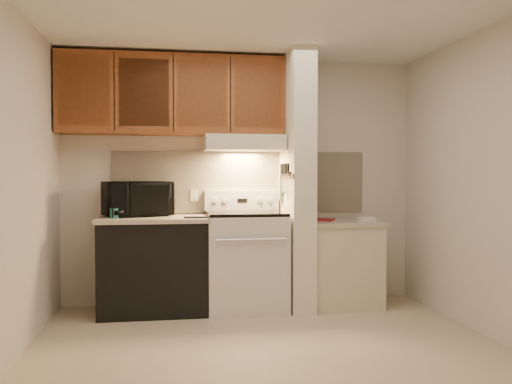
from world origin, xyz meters
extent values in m
plane|color=beige|center=(0.00, 0.00, 0.00)|extent=(3.60, 3.60, 0.00)
plane|color=white|center=(0.00, 0.00, 2.50)|extent=(3.60, 3.60, 0.00)
cube|color=beige|center=(0.00, 1.50, 1.25)|extent=(3.60, 2.50, 0.02)
cube|color=beige|center=(-1.80, 0.00, 1.25)|extent=(0.02, 3.00, 2.50)
cube|color=beige|center=(1.80, 0.00, 1.25)|extent=(0.02, 3.00, 2.50)
cube|color=#F6E4C5|center=(0.00, 1.49, 1.24)|extent=(2.60, 0.02, 0.63)
cube|color=silver|center=(0.00, 1.16, 0.46)|extent=(0.76, 0.65, 0.92)
cube|color=black|center=(0.00, 0.84, 0.50)|extent=(0.50, 0.01, 0.30)
cylinder|color=silver|center=(0.00, 0.80, 0.72)|extent=(0.65, 0.02, 0.02)
cube|color=black|center=(0.00, 1.16, 0.94)|extent=(0.74, 0.64, 0.03)
cube|color=silver|center=(0.00, 1.44, 1.05)|extent=(0.76, 0.08, 0.20)
cube|color=black|center=(0.00, 1.40, 1.05)|extent=(0.10, 0.01, 0.04)
cylinder|color=silver|center=(-0.28, 1.40, 1.05)|extent=(0.05, 0.02, 0.05)
cylinder|color=silver|center=(-0.18, 1.40, 1.05)|extent=(0.05, 0.02, 0.05)
cylinder|color=silver|center=(0.18, 1.40, 1.05)|extent=(0.05, 0.02, 0.05)
cylinder|color=silver|center=(0.28, 1.40, 1.05)|extent=(0.05, 0.02, 0.05)
cube|color=black|center=(-0.88, 1.17, 0.43)|extent=(1.00, 0.63, 0.87)
cube|color=beige|center=(-0.88, 1.17, 0.89)|extent=(1.04, 0.67, 0.04)
cube|color=black|center=(-0.48, 0.97, 0.92)|extent=(0.24, 0.09, 0.02)
cylinder|color=#1E655E|center=(-1.23, 1.06, 0.96)|extent=(0.09, 0.09, 0.09)
cube|color=beige|center=(-0.48, 1.48, 1.10)|extent=(0.08, 0.01, 0.12)
imported|color=black|center=(-1.04, 1.31, 1.08)|extent=(0.71, 0.60, 0.34)
cube|color=#F2E8CD|center=(0.51, 1.15, 1.25)|extent=(0.22, 0.70, 2.50)
cube|color=brown|center=(0.39, 1.15, 1.30)|extent=(0.01, 0.70, 0.04)
cube|color=black|center=(0.39, 1.10, 1.32)|extent=(0.02, 0.42, 0.04)
cube|color=silver|center=(0.38, 0.93, 1.22)|extent=(0.01, 0.03, 0.16)
cylinder|color=black|center=(0.38, 0.93, 1.37)|extent=(0.02, 0.02, 0.10)
cube|color=silver|center=(0.38, 1.03, 1.21)|extent=(0.01, 0.04, 0.18)
cylinder|color=black|center=(0.38, 1.03, 1.37)|extent=(0.02, 0.02, 0.10)
cube|color=silver|center=(0.38, 1.09, 1.20)|extent=(0.01, 0.04, 0.20)
cylinder|color=black|center=(0.38, 1.09, 1.37)|extent=(0.02, 0.02, 0.10)
cube|color=silver|center=(0.38, 1.18, 1.22)|extent=(0.01, 0.04, 0.16)
cylinder|color=black|center=(0.38, 1.19, 1.37)|extent=(0.02, 0.02, 0.10)
cube|color=silver|center=(0.38, 1.26, 1.21)|extent=(0.01, 0.04, 0.18)
cylinder|color=black|center=(0.38, 1.26, 1.37)|extent=(0.02, 0.02, 0.10)
cube|color=gray|center=(0.38, 1.32, 1.18)|extent=(0.03, 0.10, 0.25)
cube|color=beige|center=(0.97, 1.15, 0.40)|extent=(0.70, 0.60, 0.81)
cube|color=beige|center=(0.97, 1.15, 0.83)|extent=(0.74, 0.64, 0.04)
cube|color=maroon|center=(0.79, 1.25, 0.86)|extent=(0.35, 0.40, 0.01)
cube|color=white|center=(1.19, 1.05, 0.87)|extent=(0.16, 0.11, 0.04)
cube|color=beige|center=(0.00, 1.28, 1.62)|extent=(0.78, 0.44, 0.15)
cube|color=beige|center=(0.00, 1.07, 1.58)|extent=(0.78, 0.04, 0.06)
cube|color=brown|center=(-0.69, 1.32, 2.08)|extent=(2.18, 0.33, 0.77)
cube|color=brown|center=(-1.51, 1.17, 2.08)|extent=(0.46, 0.01, 0.63)
cube|color=black|center=(-1.23, 1.16, 2.08)|extent=(0.01, 0.01, 0.73)
cube|color=brown|center=(-0.96, 1.17, 2.08)|extent=(0.46, 0.01, 0.63)
cube|color=black|center=(-0.69, 1.16, 2.08)|extent=(0.01, 0.01, 0.73)
cube|color=brown|center=(-0.42, 1.17, 2.08)|extent=(0.46, 0.01, 0.63)
cube|color=black|center=(-0.14, 1.16, 2.08)|extent=(0.01, 0.01, 0.73)
cube|color=brown|center=(0.13, 1.17, 2.08)|extent=(0.46, 0.01, 0.63)
camera|label=1|loc=(-0.72, -4.05, 1.31)|focal=38.00mm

